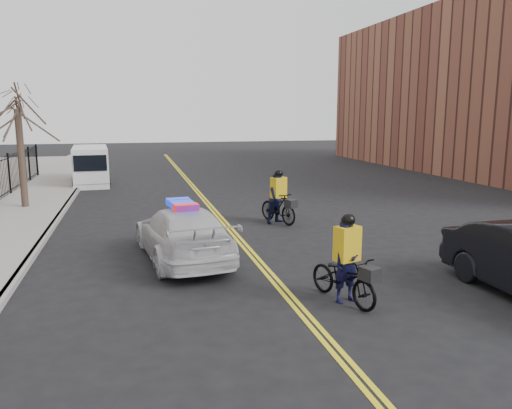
{
  "coord_description": "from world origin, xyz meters",
  "views": [
    {
      "loc": [
        -3.2,
        -12.15,
        3.93
      ],
      "look_at": [
        0.31,
        1.93,
        1.3
      ],
      "focal_mm": 35.0,
      "sensor_mm": 36.0,
      "label": 1
    }
  ],
  "objects_px": {
    "cargo_van": "(91,166)",
    "cyclist_far": "(279,202)",
    "police_cruiser": "(183,233)",
    "cyclist_near": "(347,271)"
  },
  "relations": [
    {
      "from": "cargo_van",
      "to": "cyclist_far",
      "type": "xyz_separation_m",
      "value": [
        7.41,
        -12.42,
        -0.25
      ]
    },
    {
      "from": "police_cruiser",
      "to": "cyclist_far",
      "type": "bearing_deg",
      "value": -142.38
    },
    {
      "from": "cargo_van",
      "to": "cyclist_near",
      "type": "xyz_separation_m",
      "value": [
        6.59,
        -20.23,
        -0.37
      ]
    },
    {
      "from": "police_cruiser",
      "to": "cyclist_near",
      "type": "bearing_deg",
      "value": 120.32
    },
    {
      "from": "cargo_van",
      "to": "cyclist_near",
      "type": "relative_size",
      "value": 2.5
    },
    {
      "from": "cyclist_near",
      "to": "cyclist_far",
      "type": "bearing_deg",
      "value": 65.58
    },
    {
      "from": "police_cruiser",
      "to": "cyclist_far",
      "type": "distance_m",
      "value": 5.44
    },
    {
      "from": "police_cruiser",
      "to": "cargo_van",
      "type": "bearing_deg",
      "value": -84.73
    },
    {
      "from": "cargo_van",
      "to": "cyclist_far",
      "type": "bearing_deg",
      "value": -63.19
    },
    {
      "from": "police_cruiser",
      "to": "cyclist_near",
      "type": "height_order",
      "value": "cyclist_near"
    }
  ]
}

